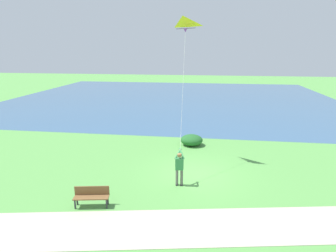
{
  "coord_description": "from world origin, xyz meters",
  "views": [
    {
      "loc": [
        -13.97,
        -0.5,
        6.62
      ],
      "look_at": [
        -0.67,
        1.34,
        2.89
      ],
      "focal_mm": 29.66,
      "sensor_mm": 36.0,
      "label": 1
    }
  ],
  "objects_px": {
    "flying_kite": "(183,25)",
    "park_bench_near_walkway": "(92,195)",
    "person_kite_flyer": "(179,166)",
    "lakeside_shrub": "(192,140)"
  },
  "relations": [
    {
      "from": "person_kite_flyer",
      "to": "lakeside_shrub",
      "type": "height_order",
      "value": "person_kite_flyer"
    },
    {
      "from": "flying_kite",
      "to": "lakeside_shrub",
      "type": "relative_size",
      "value": 4.17
    },
    {
      "from": "flying_kite",
      "to": "park_bench_near_walkway",
      "type": "height_order",
      "value": "flying_kite"
    },
    {
      "from": "park_bench_near_walkway",
      "to": "person_kite_flyer",
      "type": "bearing_deg",
      "value": -55.85
    },
    {
      "from": "flying_kite",
      "to": "lakeside_shrub",
      "type": "bearing_deg",
      "value": -9.28
    },
    {
      "from": "flying_kite",
      "to": "park_bench_near_walkway",
      "type": "bearing_deg",
      "value": 149.02
    },
    {
      "from": "person_kite_flyer",
      "to": "park_bench_near_walkway",
      "type": "height_order",
      "value": "person_kite_flyer"
    },
    {
      "from": "park_bench_near_walkway",
      "to": "lakeside_shrub",
      "type": "xyz_separation_m",
      "value": [
        8.56,
        -3.86,
        -0.13
      ]
    },
    {
      "from": "flying_kite",
      "to": "park_bench_near_walkway",
      "type": "xyz_separation_m",
      "value": [
        -5.64,
        3.39,
        -7.36
      ]
    },
    {
      "from": "flying_kite",
      "to": "park_bench_near_walkway",
      "type": "relative_size",
      "value": 4.2
    }
  ]
}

